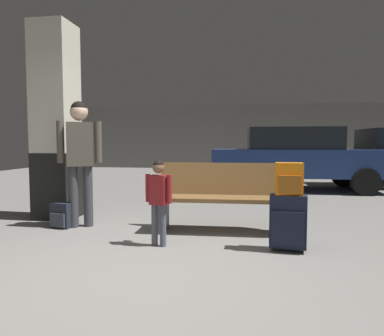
# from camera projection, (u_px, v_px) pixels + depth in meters

# --- Properties ---
(ground_plane) EXTENTS (18.00, 18.00, 0.10)m
(ground_plane) POSITION_uv_depth(u_px,v_px,m) (199.00, 204.00, 7.04)
(ground_plane) COLOR gray
(garage_back_wall) EXTENTS (18.00, 0.12, 2.80)m
(garage_back_wall) POSITION_uv_depth(u_px,v_px,m) (226.00, 137.00, 15.67)
(garage_back_wall) COLOR slate
(garage_back_wall) RESTS_ON ground_plane
(structural_pillar) EXTENTS (0.57, 0.57, 2.92)m
(structural_pillar) POSITION_uv_depth(u_px,v_px,m) (56.00, 123.00, 5.39)
(structural_pillar) COLOR black
(structural_pillar) RESTS_ON ground_plane
(bench) EXTENTS (1.62, 0.58, 0.89)m
(bench) POSITION_uv_depth(u_px,v_px,m) (219.00, 198.00, 4.63)
(bench) COLOR brown
(bench) RESTS_ON ground_plane
(suitcase) EXTENTS (0.40, 0.28, 0.60)m
(suitcase) POSITION_uv_depth(u_px,v_px,m) (288.00, 221.00, 3.78)
(suitcase) COLOR #191E33
(suitcase) RESTS_ON ground_plane
(backpack_bright) EXTENTS (0.28, 0.20, 0.34)m
(backpack_bright) POSITION_uv_depth(u_px,v_px,m) (289.00, 179.00, 3.75)
(backpack_bright) COLOR orange
(backpack_bright) RESTS_ON suitcase
(child) EXTENTS (0.32, 0.22, 0.96)m
(child) POSITION_uv_depth(u_px,v_px,m) (159.00, 193.00, 3.96)
(child) COLOR #4C5160
(child) RESTS_ON ground_plane
(adult) EXTENTS (0.53, 0.34, 1.71)m
(adult) POSITION_uv_depth(u_px,v_px,m) (80.00, 150.00, 4.83)
(adult) COLOR #38383D
(adult) RESTS_ON ground_plane
(backpack_dark_floor) EXTENTS (0.31, 0.24, 0.34)m
(backpack_dark_floor) POSITION_uv_depth(u_px,v_px,m) (62.00, 216.00, 4.84)
(backpack_dark_floor) COLOR #1E232D
(backpack_dark_floor) RESTS_ON ground_plane
(parked_car_near) EXTENTS (4.15, 1.90, 1.51)m
(parked_car_near) POSITION_uv_depth(u_px,v_px,m) (296.00, 157.00, 8.67)
(parked_car_near) COLOR navy
(parked_car_near) RESTS_ON ground_plane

